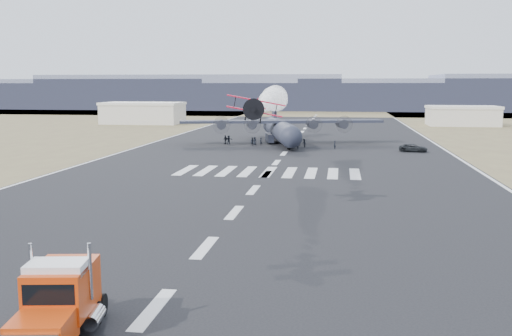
% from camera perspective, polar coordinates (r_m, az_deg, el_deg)
% --- Properties ---
extents(ground, '(500.00, 500.00, 0.00)m').
position_cam_1_polar(ground, '(32.53, -10.22, -13.71)').
color(ground, black).
rests_on(ground, ground).
extents(scrub_far, '(500.00, 80.00, 0.00)m').
position_cam_1_polar(scrub_far, '(258.99, 6.28, 5.58)').
color(scrub_far, brown).
rests_on(scrub_far, ground).
extents(runway_markings, '(60.00, 260.00, 0.01)m').
position_cam_1_polar(runway_markings, '(89.89, 2.05, 0.56)').
color(runway_markings, silver).
rests_on(runway_markings, ground).
extents(ridge_seg_b, '(150.00, 50.00, 15.00)m').
position_cam_1_polar(ridge_seg_b, '(320.68, -17.55, 7.10)').
color(ridge_seg_b, slate).
rests_on(ridge_seg_b, ground).
extents(ridge_seg_c, '(150.00, 50.00, 17.00)m').
position_cam_1_polar(ridge_seg_c, '(298.10, -6.15, 7.57)').
color(ridge_seg_c, slate).
rests_on(ridge_seg_c, ground).
extents(ridge_seg_d, '(150.00, 50.00, 13.00)m').
position_cam_1_polar(ridge_seg_d, '(288.74, 6.54, 7.14)').
color(ridge_seg_d, slate).
rests_on(ridge_seg_d, ground).
extents(ridge_seg_e, '(150.00, 50.00, 15.00)m').
position_cam_1_polar(ridge_seg_e, '(293.76, 19.41, 6.94)').
color(ridge_seg_e, slate).
rests_on(ridge_seg_e, ground).
extents(hangar_left, '(24.50, 14.50, 6.70)m').
position_cam_1_polar(hangar_left, '(184.43, -11.22, 5.44)').
color(hangar_left, beige).
rests_on(hangar_left, ground).
extents(hangar_right, '(20.50, 12.50, 5.90)m').
position_cam_1_polar(hangar_right, '(182.36, 19.94, 4.95)').
color(hangar_right, beige).
rests_on(hangar_right, ground).
extents(semi_truck, '(4.00, 8.83, 3.88)m').
position_cam_1_polar(semi_truck, '(29.40, -19.09, -12.50)').
color(semi_truck, black).
rests_on(semi_truck, ground).
extents(aerobatic_biplane, '(5.50, 4.97, 2.57)m').
position_cam_1_polar(aerobatic_biplane, '(53.93, -0.10, 6.07)').
color(aerobatic_biplane, red).
extents(smoke_trail, '(3.49, 27.78, 3.49)m').
position_cam_1_polar(smoke_trail, '(76.63, 1.73, 6.88)').
color(smoke_trail, white).
extents(transport_aircraft, '(41.55, 33.98, 12.08)m').
position_cam_1_polar(transport_aircraft, '(119.95, 2.47, 3.99)').
color(transport_aircraft, '#222534').
rests_on(transport_aircraft, ground).
extents(support_vehicle, '(5.44, 3.22, 1.42)m').
position_cam_1_polar(support_vehicle, '(108.15, 15.45, 1.95)').
color(support_vehicle, black).
rests_on(support_vehicle, ground).
extents(crew_a, '(0.55, 0.64, 1.65)m').
position_cam_1_polar(crew_a, '(114.96, 0.48, 2.67)').
color(crew_a, black).
rests_on(crew_a, ground).
extents(crew_b, '(0.50, 0.80, 1.65)m').
position_cam_1_polar(crew_b, '(112.33, 4.82, 2.51)').
color(crew_b, black).
rests_on(crew_b, ground).
extents(crew_c, '(1.08, 1.11, 1.64)m').
position_cam_1_polar(crew_c, '(110.08, 4.24, 2.39)').
color(crew_c, black).
rests_on(crew_c, ground).
extents(crew_d, '(1.05, 1.17, 1.79)m').
position_cam_1_polar(crew_d, '(118.58, -3.07, 2.87)').
color(crew_d, black).
rests_on(crew_d, ground).
extents(crew_e, '(0.93, 0.81, 1.63)m').
position_cam_1_polar(crew_e, '(116.36, -0.14, 2.73)').
color(crew_e, black).
rests_on(crew_e, ground).
extents(crew_f, '(1.72, 1.27, 1.80)m').
position_cam_1_polar(crew_f, '(117.80, -2.75, 2.83)').
color(crew_f, black).
rests_on(crew_f, ground).
extents(crew_g, '(0.59, 0.67, 1.57)m').
position_cam_1_polar(crew_g, '(109.91, 7.87, 2.31)').
color(crew_g, black).
rests_on(crew_g, ground).
extents(crew_h, '(1.00, 0.88, 1.75)m').
position_cam_1_polar(crew_h, '(113.97, -0.35, 2.65)').
color(crew_h, black).
rests_on(crew_h, ground).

